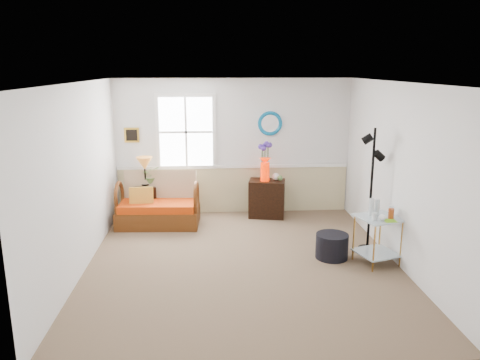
{
  "coord_description": "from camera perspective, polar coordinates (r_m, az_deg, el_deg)",
  "views": [
    {
      "loc": [
        -0.45,
        -6.39,
        2.81
      ],
      "look_at": [
        0.0,
        0.62,
        1.1
      ],
      "focal_mm": 35.0,
      "sensor_mm": 36.0,
      "label": 1
    }
  ],
  "objects": [
    {
      "name": "ceiling",
      "position": [
        6.41,
        0.33,
        11.82
      ],
      "size": [
        4.5,
        5.0,
        0.01
      ],
      "primitive_type": "cube",
      "color": "white",
      "rests_on": "walls"
    },
    {
      "name": "wainscot",
      "position": [
        9.19,
        -0.78,
        -1.19
      ],
      "size": [
        4.46,
        0.02,
        0.9
      ],
      "primitive_type": "cube",
      "color": "#C4B787",
      "rests_on": "walls"
    },
    {
      "name": "picture",
      "position": [
        9.07,
        -13.06,
        5.36
      ],
      "size": [
        0.28,
        0.03,
        0.28
      ],
      "primitive_type": "cube",
      "color": "gold",
      "rests_on": "walls"
    },
    {
      "name": "walls",
      "position": [
        6.58,
        0.32,
        0.43
      ],
      "size": [
        4.51,
        5.01,
        2.6
      ],
      "color": "white",
      "rests_on": "floor"
    },
    {
      "name": "potted_plant",
      "position": [
        8.85,
        -10.73,
        0.28
      ],
      "size": [
        0.39,
        0.42,
        0.29
      ],
      "primitive_type": "imported",
      "rotation": [
        0.0,
        0.0,
        0.17
      ],
      "color": "#597F42",
      "rests_on": "lamp_stand"
    },
    {
      "name": "chair_rail",
      "position": [
        9.07,
        -0.79,
        1.66
      ],
      "size": [
        4.46,
        0.04,
        0.06
      ],
      "primitive_type": "cube",
      "color": "white",
      "rests_on": "walls"
    },
    {
      "name": "floor",
      "position": [
        6.99,
        0.3,
        -10.0
      ],
      "size": [
        4.5,
        5.0,
        0.01
      ],
      "primitive_type": "cube",
      "color": "#7A644E",
      "rests_on": "ground"
    },
    {
      "name": "throw_pillow",
      "position": [
        8.51,
        -11.93,
        -2.26
      ],
      "size": [
        0.42,
        0.13,
        0.41
      ],
      "primitive_type": null,
      "rotation": [
        0.0,
        0.0,
        0.06
      ],
      "color": "#C16616",
      "rests_on": "loveseat"
    },
    {
      "name": "side_table",
      "position": [
        7.12,
        16.37,
        -7.05
      ],
      "size": [
        0.71,
        0.71,
        0.71
      ],
      "primitive_type": null,
      "rotation": [
        0.0,
        0.0,
        0.32
      ],
      "color": "gold",
      "rests_on": "floor"
    },
    {
      "name": "lamp_stand",
      "position": [
        8.91,
        -11.48,
        -2.77
      ],
      "size": [
        0.46,
        0.46,
        0.65
      ],
      "primitive_type": null,
      "rotation": [
        0.0,
        0.0,
        0.3
      ],
      "color": "black",
      "rests_on": "floor"
    },
    {
      "name": "window",
      "position": [
        8.95,
        -6.6,
        5.83
      ],
      "size": [
        1.14,
        0.06,
        1.44
      ],
      "primitive_type": null,
      "color": "white",
      "rests_on": "walls"
    },
    {
      "name": "cabinet",
      "position": [
        8.93,
        3.29,
        -2.27
      ],
      "size": [
        0.74,
        0.55,
        0.71
      ],
      "primitive_type": null,
      "rotation": [
        0.0,
        0.0,
        -0.19
      ],
      "color": "black",
      "rests_on": "floor"
    },
    {
      "name": "loveseat",
      "position": [
        8.55,
        -9.96,
        -2.38
      ],
      "size": [
        1.49,
        0.9,
        0.94
      ],
      "primitive_type": null,
      "rotation": [
        0.0,
        0.0,
        -0.05
      ],
      "color": "brown",
      "rests_on": "floor"
    },
    {
      "name": "floor_lamp",
      "position": [
        7.43,
        15.68,
        -1.23
      ],
      "size": [
        0.34,
        0.34,
        1.92
      ],
      "primitive_type": null,
      "rotation": [
        0.0,
        0.0,
        -0.25
      ],
      "color": "black",
      "rests_on": "floor"
    },
    {
      "name": "ottoman",
      "position": [
        7.21,
        11.13,
        -7.9
      ],
      "size": [
        0.57,
        0.57,
        0.37
      ],
      "primitive_type": "cylinder",
      "rotation": [
        0.0,
        0.0,
        -0.2
      ],
      "color": "black",
      "rests_on": "floor"
    },
    {
      "name": "tabletop_items",
      "position": [
        6.95,
        17.0,
        -3.42
      ],
      "size": [
        0.44,
        0.44,
        0.25
      ],
      "primitive_type": null,
      "rotation": [
        0.0,
        0.0,
        0.03
      ],
      "color": "silver",
      "rests_on": "side_table"
    },
    {
      "name": "table_lamp",
      "position": [
        8.78,
        -11.52,
        1.0
      ],
      "size": [
        0.33,
        0.33,
        0.55
      ],
      "primitive_type": null,
      "rotation": [
        0.0,
        0.0,
        0.12
      ],
      "color": "#B56B28",
      "rests_on": "lamp_stand"
    },
    {
      "name": "flower_vase",
      "position": [
        8.73,
        3.08,
        2.23
      ],
      "size": [
        0.29,
        0.29,
        0.73
      ],
      "primitive_type": null,
      "rotation": [
        0.0,
        0.0,
        -0.53
      ],
      "color": "#ED2100",
      "rests_on": "cabinet"
    },
    {
      "name": "mirror",
      "position": [
        9.0,
        3.67,
        6.9
      ],
      "size": [
        0.47,
        0.07,
        0.47
      ],
      "primitive_type": "torus",
      "rotation": [
        1.57,
        0.0,
        0.0
      ],
      "color": "#007DB2",
      "rests_on": "walls"
    }
  ]
}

